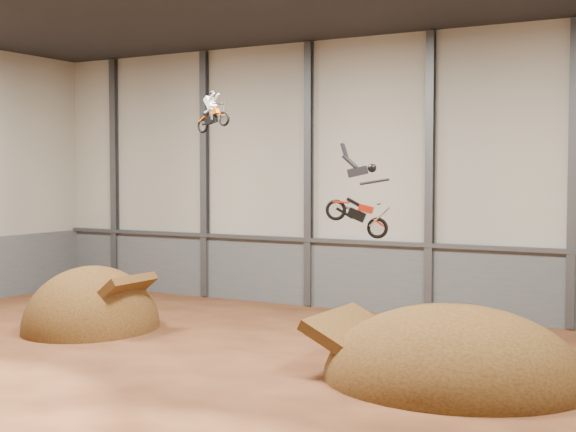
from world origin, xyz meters
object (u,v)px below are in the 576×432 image
at_px(takeoff_ramp, 92,329).
at_px(landing_ramp, 453,381).
at_px(fmx_rider_a, 214,108).
at_px(fmx_rider_b, 353,191).

height_order(takeoff_ramp, landing_ramp, takeoff_ramp).
bearing_deg(fmx_rider_a, fmx_rider_b, 14.03).
relative_size(takeoff_ramp, fmx_rider_a, 3.62).
height_order(fmx_rider_a, fmx_rider_b, fmx_rider_a).
xyz_separation_m(landing_ramp, fmx_rider_a, (-9.66, -0.11, 9.60)).
height_order(takeoff_ramp, fmx_rider_a, fmx_rider_a).
distance_m(takeoff_ramp, fmx_rider_b, 14.88).
xyz_separation_m(takeoff_ramp, fmx_rider_b, (13.38, -1.01, 6.43)).
bearing_deg(landing_ramp, takeoff_ramp, 176.90).
distance_m(takeoff_ramp, landing_ramp, 17.13).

